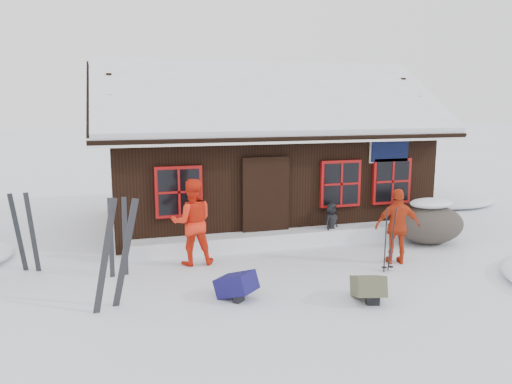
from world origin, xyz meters
TOP-DOWN VIEW (x-y plane):
  - ground at (0.00, 0.00)m, footprint 120.00×120.00m
  - mountain_hut at (1.50, 4.98)m, footprint 8.90×6.09m
  - snow_drift at (1.50, 2.25)m, footprint 7.60×0.60m
  - snow_mounds at (1.65, 1.86)m, footprint 20.60×13.20m
  - skier_orange_left at (-0.98, 1.46)m, footprint 0.91×0.73m
  - skier_orange_right at (3.07, 0.30)m, footprint 0.99×0.63m
  - skier_crouched at (2.46, 2.20)m, footprint 0.55×0.50m
  - boulder at (4.64, 1.41)m, footprint 1.64×1.23m
  - ski_pair_left at (-2.52, -0.44)m, footprint 0.79×0.25m
  - ski_pair_mid at (-4.18, 1.95)m, footprint 0.52×0.17m
  - ski_pair_right at (-2.44, 1.14)m, footprint 0.37×0.09m
  - ski_poles at (2.63, -0.08)m, footprint 0.24×0.12m
  - backpack_blue at (-0.57, -0.59)m, footprint 0.75×0.76m
  - backpack_olive at (1.51, -1.33)m, footprint 0.62×0.73m

SIDE VIEW (x-z plane):
  - ground at x=0.00m, z-range 0.00..0.00m
  - snow_mounds at x=1.65m, z-range -0.24..0.24m
  - backpack_blue at x=-0.57m, z-range 0.00..0.33m
  - backpack_olive at x=1.51m, z-range 0.00..0.34m
  - snow_drift at x=1.50m, z-range 0.00..0.35m
  - skier_crouched at x=2.46m, z-range 0.00..0.94m
  - boulder at x=4.64m, z-range 0.01..0.97m
  - ski_poles at x=2.63m, z-range -0.04..1.29m
  - ski_pair_right at x=-2.44m, z-range -0.05..1.53m
  - ski_pair_mid at x=-4.18m, z-range -0.05..1.57m
  - skier_orange_right at x=3.07m, z-range 0.00..1.56m
  - skier_orange_left at x=-0.98m, z-range 0.00..1.77m
  - ski_pair_left at x=-2.52m, z-range -0.04..1.82m
  - mountain_hut at x=1.50m, z-range -0.63..3.79m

